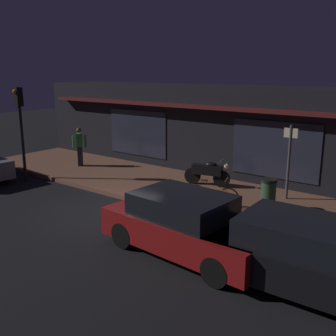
% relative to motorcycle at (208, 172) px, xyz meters
% --- Properties ---
extents(ground_plane, '(60.00, 60.00, 0.00)m').
position_rel_motorcycle_xyz_m(ground_plane, '(-1.25, -3.76, -0.65)').
color(ground_plane, black).
extents(sidewalk_slab, '(18.00, 4.00, 0.15)m').
position_rel_motorcycle_xyz_m(sidewalk_slab, '(-1.25, -0.76, -0.57)').
color(sidewalk_slab, brown).
rests_on(sidewalk_slab, ground_plane).
extents(storefront_building, '(18.00, 3.30, 3.60)m').
position_rel_motorcycle_xyz_m(storefront_building, '(-1.25, 2.62, 1.16)').
color(storefront_building, black).
rests_on(storefront_building, ground_plane).
extents(motorcycle, '(1.68, 0.66, 0.97)m').
position_rel_motorcycle_xyz_m(motorcycle, '(0.00, 0.00, 0.00)').
color(motorcycle, black).
rests_on(motorcycle, sidewalk_slab).
extents(bicycle_parked, '(1.59, 0.60, 0.91)m').
position_rel_motorcycle_xyz_m(bicycle_parked, '(1.33, -1.90, -0.14)').
color(bicycle_parked, black).
rests_on(bicycle_parked, sidewalk_slab).
extents(person_photographer, '(0.50, 0.49, 1.67)m').
position_rel_motorcycle_xyz_m(person_photographer, '(-6.05, -0.77, 0.38)').
color(person_photographer, '#28232D').
rests_on(person_photographer, sidewalk_slab).
extents(sign_post, '(0.44, 0.09, 2.40)m').
position_rel_motorcycle_xyz_m(sign_post, '(2.83, 0.25, 0.86)').
color(sign_post, '#47474C').
rests_on(sign_post, sidewalk_slab).
extents(trash_bin, '(0.48, 0.48, 0.93)m').
position_rel_motorcycle_xyz_m(trash_bin, '(2.75, -1.05, -0.03)').
color(trash_bin, '#2D4C33').
rests_on(trash_bin, sidewalk_slab).
extents(traffic_light_pole, '(0.24, 0.33, 3.60)m').
position_rel_motorcycle_xyz_m(traffic_light_pole, '(-6.23, -3.38, 1.83)').
color(traffic_light_pole, black).
rests_on(traffic_light_pole, ground_plane).
extents(parked_car_far, '(4.21, 2.03, 1.42)m').
position_rel_motorcycle_xyz_m(parked_car_far, '(2.29, -4.67, 0.06)').
color(parked_car_far, black).
rests_on(parked_car_far, ground_plane).
extents(parked_car_across, '(4.14, 1.86, 1.42)m').
position_rel_motorcycle_xyz_m(parked_car_across, '(5.00, -4.59, 0.06)').
color(parked_car_across, black).
rests_on(parked_car_across, ground_plane).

